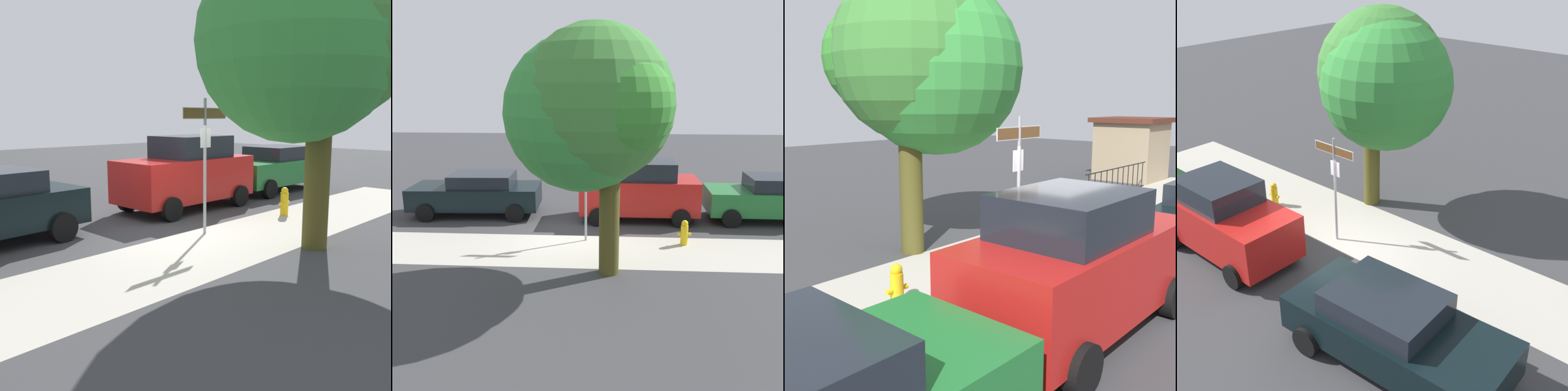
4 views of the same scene
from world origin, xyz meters
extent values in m
plane|color=#38383A|center=(0.00, 0.00, 0.00)|extent=(60.00, 60.00, 0.00)
cube|color=#AEA79B|center=(2.00, 1.30, 0.00)|extent=(24.00, 2.60, 0.00)
cylinder|color=#9EA0A5|center=(-0.44, 0.40, 1.55)|extent=(0.07, 0.07, 3.09)
cube|color=brown|center=(-0.44, 0.40, 2.76)|extent=(1.37, 0.02, 0.22)
cube|color=white|center=(-0.44, 0.40, 2.76)|extent=(1.40, 0.02, 0.25)
cube|color=silver|center=(-0.44, 0.42, 2.21)|extent=(0.32, 0.02, 0.42)
cylinder|color=#47431A|center=(-1.19, 2.81, 1.49)|extent=(0.52, 0.52, 2.98)
sphere|color=#41822D|center=(-0.49, 2.71, 4.65)|extent=(2.39, 2.39, 2.39)
sphere|color=#318737|center=(-0.51, 2.65, 4.09)|extent=(3.83, 3.83, 3.83)
sphere|color=#32812A|center=(-1.42, 3.49, 4.32)|extent=(2.42, 2.42, 2.42)
sphere|color=#397A31|center=(-0.87, 2.87, 4.32)|extent=(3.74, 3.74, 3.74)
cube|color=#1E682D|center=(-6.82, -2.10, 0.73)|extent=(4.39, 1.94, 0.83)
cube|color=black|center=(-7.08, -2.09, 1.39)|extent=(2.12, 1.68, 0.48)
cylinder|color=black|center=(-5.32, -1.19, 0.32)|extent=(0.64, 0.23, 0.64)
cylinder|color=black|center=(-5.35, -3.06, 0.32)|extent=(0.64, 0.23, 0.64)
cylinder|color=black|center=(-8.28, -1.14, 0.32)|extent=(0.64, 0.23, 0.64)
cylinder|color=black|center=(-8.31, -3.01, 0.32)|extent=(0.64, 0.23, 0.64)
cube|color=#B41916|center=(-2.18, -2.00, 0.91)|extent=(4.17, 1.84, 1.19)
cube|color=black|center=(-2.43, -2.00, 1.83)|extent=(2.00, 1.61, 0.63)
cylinder|color=black|center=(-0.77, -1.08, 0.32)|extent=(0.64, 0.22, 0.64)
cylinder|color=black|center=(-0.76, -2.91, 0.32)|extent=(0.64, 0.22, 0.64)
cylinder|color=black|center=(-3.60, -1.09, 0.32)|extent=(0.64, 0.22, 0.64)
cylinder|color=black|center=(-3.60, -2.91, 0.32)|extent=(0.64, 0.22, 0.64)
cylinder|color=black|center=(2.20, -1.34, 0.32)|extent=(0.65, 0.25, 0.64)
cylinder|color=black|center=(2.29, -3.27, 0.32)|extent=(0.65, 0.25, 0.64)
cylinder|color=yellow|center=(-3.46, 0.60, 0.31)|extent=(0.22, 0.22, 0.62)
sphere|color=yellow|center=(-3.46, 0.60, 0.68)|extent=(0.20, 0.20, 0.20)
cylinder|color=yellow|center=(-3.62, 0.60, 0.34)|extent=(0.10, 0.09, 0.09)
cylinder|color=yellow|center=(-3.30, 0.60, 0.34)|extent=(0.10, 0.09, 0.09)
camera|label=1|loc=(7.12, 7.38, 2.68)|focal=41.83mm
camera|label=2|loc=(-1.31, 13.54, 4.80)|focal=40.75mm
camera|label=3|loc=(-8.34, -5.49, 3.37)|focal=45.52mm
camera|label=4|loc=(8.71, -8.58, 7.85)|focal=47.39mm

